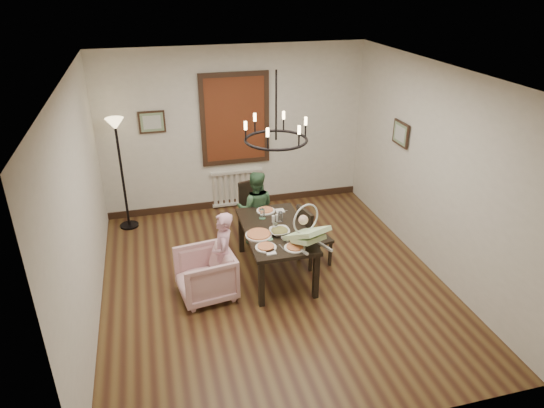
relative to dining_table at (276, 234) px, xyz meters
name	(u,v)px	position (x,y,z in m)	size (l,w,h in m)	color
room_shell	(266,177)	(-0.10, 0.16, 0.79)	(4.51, 5.00, 2.81)	brown
dining_table	(276,234)	(0.00, 0.00, 0.00)	(0.85, 1.49, 0.70)	black
chair_far	(257,211)	(-0.02, 1.05, -0.15)	(0.40, 0.40, 0.92)	black
chair_right	(315,235)	(0.61, 0.11, -0.16)	(0.40, 0.40, 0.90)	black
armchair	(205,274)	(-1.01, -0.28, -0.29)	(0.69, 0.71, 0.64)	beige
elderly_woman	(224,262)	(-0.77, -0.31, -0.13)	(0.35, 0.23, 0.97)	#D798A8
seated_man	(256,214)	(-0.08, 0.88, -0.12)	(0.48, 0.37, 0.98)	#385F3C
baby_bouncer	(307,232)	(0.27, -0.51, 0.27)	(0.42, 0.58, 0.38)	#C1E09B
salad_bowl	(280,231)	(0.01, -0.14, 0.12)	(0.32, 0.32, 0.08)	white
pizza_platter	(259,235)	(-0.26, -0.13, 0.10)	(0.35, 0.35, 0.04)	tan
drinking_glass	(275,228)	(-0.03, -0.09, 0.15)	(0.07, 0.07, 0.13)	silver
window_blinds	(235,119)	(-0.10, 2.25, 0.99)	(1.00, 0.03, 1.40)	maroon
radiator	(237,187)	(-0.10, 2.27, -0.26)	(0.92, 0.12, 0.62)	silver
picture_back	(152,122)	(-1.45, 2.26, 1.04)	(0.42, 0.03, 0.36)	black
picture_right	(401,134)	(2.11, 0.69, 1.04)	(0.42, 0.03, 0.36)	black
floor_lamp	(122,176)	(-2.00, 1.94, 0.29)	(0.30, 0.30, 1.80)	black
chandelier	(276,140)	(0.00, 0.00, 1.34)	(0.80, 0.80, 0.04)	black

